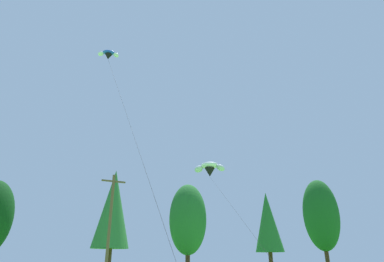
% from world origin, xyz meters
% --- Properties ---
extents(treeline_tree_d, '(4.32, 4.32, 12.34)m').
position_xyz_m(treeline_tree_d, '(-0.50, 47.05, 7.73)').
color(treeline_tree_d, '#472D19').
rests_on(treeline_tree_d, ground_plane).
extents(treeline_tree_e, '(4.98, 4.98, 11.77)m').
position_xyz_m(treeline_tree_e, '(9.91, 47.99, 7.13)').
color(treeline_tree_e, '#472D19').
rests_on(treeline_tree_e, ground_plane).
extents(treeline_tree_f, '(4.21, 4.21, 11.86)m').
position_xyz_m(treeline_tree_f, '(23.53, 48.06, 7.43)').
color(treeline_tree_f, '#472D19').
rests_on(treeline_tree_f, ground_plane).
extents(treeline_tree_g, '(5.95, 5.95, 15.38)m').
position_xyz_m(treeline_tree_g, '(36.16, 48.99, 9.31)').
color(treeline_tree_g, '#472D19').
rests_on(treeline_tree_g, ground_plane).
extents(utility_pole, '(2.20, 0.26, 9.36)m').
position_xyz_m(utility_pole, '(-2.96, 37.46, 4.94)').
color(utility_pole, brown).
rests_on(utility_pole, ground_plane).
extents(parafoil_kite_high_blue_white, '(2.43, 21.14, 22.58)m').
position_xyz_m(parafoil_kite_high_blue_white, '(-4.44, 38.99, 23.18)').
color(parafoil_kite_high_blue_white, blue).
extents(parafoil_kite_mid_white, '(8.46, 20.07, 11.52)m').
position_xyz_m(parafoil_kite_mid_white, '(9.28, 40.79, 12.27)').
color(parafoil_kite_mid_white, white).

